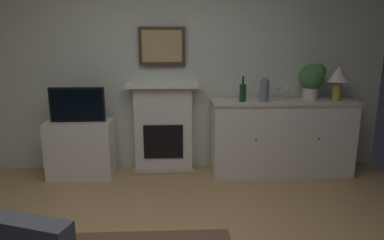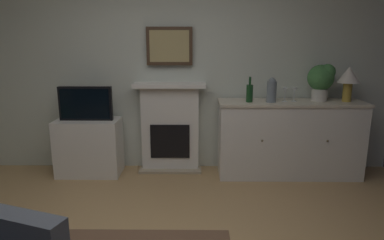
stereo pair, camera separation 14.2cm
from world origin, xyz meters
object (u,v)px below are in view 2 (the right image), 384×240
Objects in this scene: wine_glass_left at (285,91)px; potted_plant_small at (322,79)px; fireplace_unit at (170,127)px; tv_cabinet at (89,147)px; wine_glass_center at (295,91)px; table_lamp at (349,77)px; vase_decorative at (272,90)px; tv_set at (86,104)px; framed_picture at (169,46)px; sideboard_cabinet at (289,139)px; wine_bottle at (250,93)px.

wine_glass_left is 0.45m from potted_plant_small.
tv_cabinet is (-0.97, -0.16, -0.21)m from fireplace_unit.
fireplace_unit is at bearing 173.20° from wine_glass_center.
table_lamp is at bearing -0.28° from tv_cabinet.
vase_decorative is 0.37× the size of tv_cabinet.
wine_glass_left is 0.59× the size of vase_decorative.
wine_glass_left is at bearing 0.03° from tv_set.
table_lamp is 3.16m from tv_cabinet.
framed_picture is 1.31m from vase_decorative.
fireplace_unit is 2.75× the size of table_lamp.
wine_glass_center is at bearing -8.54° from framed_picture.
framed_picture is 1.46m from wine_glass_left.
wine_glass_left is at bearing -7.78° from fireplace_unit.
potted_plant_small is at bearing 0.63° from tv_cabinet.
vase_decorative reaches higher than wine_glass_left.
potted_plant_small is at bearing 1.12° from tv_set.
potted_plant_small is at bearing 9.15° from vase_decorative.
framed_picture reaches higher than table_lamp.
framed_picture is 1.38× the size of table_lamp.
potted_plant_small is (0.43, 0.05, 0.13)m from wine_glass_left.
potted_plant_small is at bearing 171.12° from table_lamp.
framed_picture is at bearing 167.02° from vase_decorative.
framed_picture is 3.33× the size of wine_glass_left.
wine_glass_left is at bearing -179.44° from table_lamp.
framed_picture is 1.96× the size of vase_decorative.
fireplace_unit is at bearing 172.22° from wine_glass_left.
tv_cabinet is (-3.04, 0.02, -0.85)m from table_lamp.
tv_set is (-2.32, -0.00, -0.15)m from wine_glass_left.
sideboard_cabinet is at bearing -8.83° from framed_picture.
wine_glass_center is 0.59× the size of vase_decorative.
vase_decorative is at bearing -168.67° from sideboard_cabinet.
wine_bottle is at bearing 178.61° from vase_decorative.
wine_glass_center is 2.44m from tv_set.
fireplace_unit is 3.79× the size of wine_bottle.
vase_decorative is at bearing -12.98° from framed_picture.
wine_bottle is (0.93, -0.27, -0.52)m from framed_picture.
table_lamp is 0.29m from potted_plant_small.
wine_bottle is at bearing -174.97° from sideboard_cabinet.
wine_bottle is at bearing -173.94° from potted_plant_small.
table_lamp is at bearing 0.56° from wine_glass_left.
tv_set reaches higher than sideboard_cabinet.
tv_set is (-2.43, -0.01, -0.15)m from wine_glass_center.
fireplace_unit is 1.30m from vase_decorative.
fireplace_unit is at bearing 175.75° from potted_plant_small.
fireplace_unit reaches higher than tv_cabinet.
tv_cabinet is 1.21× the size of tv_set.
fireplace_unit is 2.56× the size of potted_plant_small.
sideboard_cabinet is at bearing 0.19° from tv_set.
wine_bottle is 0.42m from wine_glass_left.
fireplace_unit is at bearing 9.45° from tv_cabinet.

